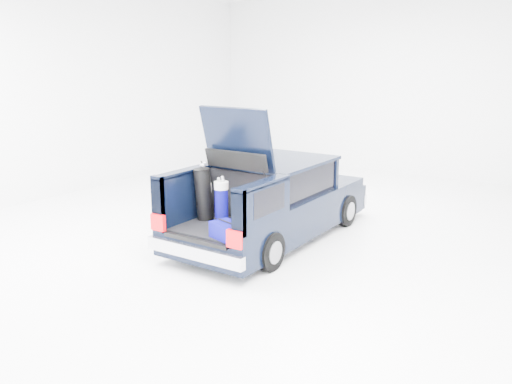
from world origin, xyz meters
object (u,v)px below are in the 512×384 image
Objects in this scene: red_suitcase at (246,207)px; blue_golf_bag at (221,202)px; black_golf_bag at (204,194)px; blue_duffel at (227,231)px; car at (274,201)px.

blue_golf_bag is (-0.36, -0.20, 0.07)m from red_suitcase.
red_suitcase is at bearing 40.63° from black_golf_bag.
car is at bearing 119.23° from blue_duffel.
blue_golf_bag is at bearing -164.23° from red_suitcase.
blue_duffel is (0.92, -0.59, -0.32)m from black_golf_bag.
black_golf_bag is at bearing -155.21° from blue_golf_bag.
car is 1.23m from red_suitcase.
blue_golf_bag is 1.33× the size of blue_duffel.
blue_duffel is (0.57, -0.62, -0.23)m from blue_golf_bag.
car is 1.55m from black_golf_bag.
blue_golf_bag is (0.35, 0.03, -0.09)m from black_golf_bag.
car is at bearing 93.39° from black_golf_bag.
black_golf_bag is 0.36m from blue_golf_bag.
car reaches higher than blue_golf_bag.
car is 1.43m from blue_golf_bag.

